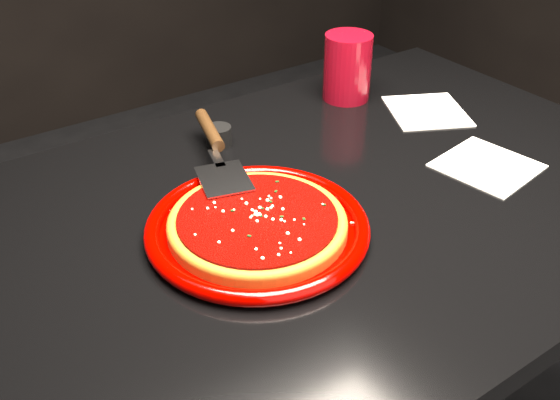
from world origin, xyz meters
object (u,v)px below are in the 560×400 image
(table, at_px, (318,359))
(plate, at_px, (258,227))
(cup, at_px, (347,67))
(pizza_server, at_px, (217,150))
(ramekin, at_px, (219,136))

(table, relative_size, plate, 3.71)
(cup, bearing_deg, pizza_server, -163.56)
(table, xyz_separation_m, pizza_server, (-0.10, 0.16, 0.42))
(table, relative_size, cup, 8.98)
(pizza_server, distance_m, ramekin, 0.10)
(cup, bearing_deg, table, -134.23)
(cup, bearing_deg, plate, -144.24)
(plate, distance_m, cup, 0.50)
(ramekin, bearing_deg, pizza_server, -120.66)
(table, distance_m, cup, 0.58)
(plate, relative_size, cup, 2.42)
(cup, bearing_deg, ramekin, -175.14)
(plate, bearing_deg, cup, 35.76)
(table, height_order, plate, plate)
(pizza_server, bearing_deg, plate, -86.99)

